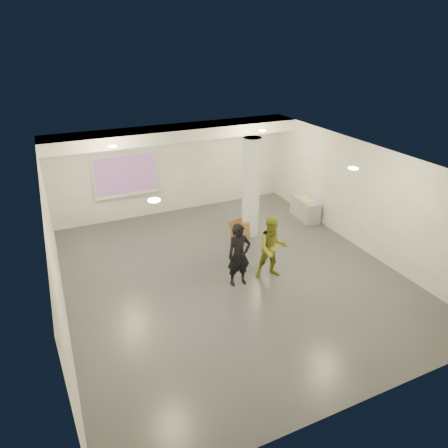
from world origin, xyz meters
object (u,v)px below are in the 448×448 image
column (251,188)px  woman (239,255)px  projection_screen (126,175)px  man (272,248)px  credenza (305,209)px

column → woman: bearing=-123.4°
projection_screen → man: bearing=-63.2°
column → projection_screen: bearing=139.4°
column → man: bearing=-104.5°
woman → projection_screen: bearing=111.1°
projection_screen → credenza: (5.32, -2.38, -1.18)m
projection_screen → woman: (1.60, -4.93, -0.72)m
woman → column: bearing=59.7°
column → woman: size_ratio=1.87×
column → man: 2.48m
projection_screen → column: bearing=-40.6°
projection_screen → man: 5.60m
man → column: bearing=91.1°
projection_screen → man: (2.50, -4.96, -0.71)m
column → man: column is taller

